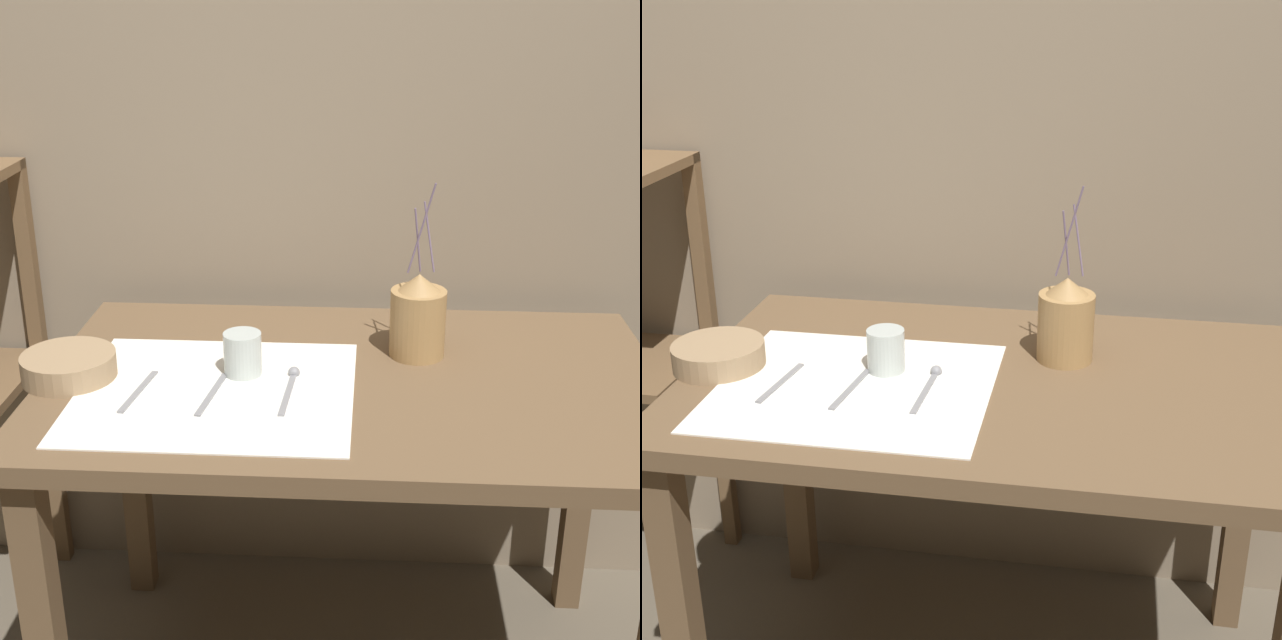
# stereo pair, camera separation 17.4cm
# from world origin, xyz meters

# --- Properties ---
(stone_wall_back) EXTENTS (7.00, 0.06, 2.40)m
(stone_wall_back) POSITION_xyz_m (0.00, 0.49, 1.20)
(stone_wall_back) COLOR gray
(stone_wall_back) RESTS_ON ground_plane
(wooden_table) EXTENTS (1.24, 0.77, 0.79)m
(wooden_table) POSITION_xyz_m (0.00, 0.00, 0.68)
(wooden_table) COLOR brown
(wooden_table) RESTS_ON ground_plane
(linen_cloth) EXTENTS (0.53, 0.48, 0.00)m
(linen_cloth) POSITION_xyz_m (-0.26, -0.08, 0.79)
(linen_cloth) COLOR white
(linen_cloth) RESTS_ON wooden_table
(pitcher_with_flowers) EXTENTS (0.12, 0.12, 0.37)m
(pitcher_with_flowers) POSITION_xyz_m (0.13, 0.12, 0.87)
(pitcher_with_flowers) COLOR #A87F4C
(pitcher_with_flowers) RESTS_ON wooden_table
(wooden_bowl) EXTENTS (0.19, 0.19, 0.05)m
(wooden_bowl) POSITION_xyz_m (-0.56, -0.04, 0.81)
(wooden_bowl) COLOR #9E7F5B
(wooden_bowl) RESTS_ON wooden_table
(glass_tumbler_near) EXTENTS (0.08, 0.08, 0.09)m
(glass_tumbler_near) POSITION_xyz_m (-0.22, -0.01, 0.84)
(glass_tumbler_near) COLOR #B7C1BC
(glass_tumbler_near) RESTS_ON wooden_table
(fork_inner) EXTENTS (0.04, 0.18, 0.00)m
(fork_inner) POSITION_xyz_m (-0.41, -0.10, 0.79)
(fork_inner) COLOR gray
(fork_inner) RESTS_ON wooden_table
(fork_outer) EXTENTS (0.03, 0.18, 0.00)m
(fork_outer) POSITION_xyz_m (-0.27, -0.11, 0.79)
(fork_outer) COLOR gray
(fork_outer) RESTS_ON wooden_table
(spoon_outer) EXTENTS (0.03, 0.19, 0.02)m
(spoon_outer) POSITION_xyz_m (-0.12, -0.04, 0.80)
(spoon_outer) COLOR gray
(spoon_outer) RESTS_ON wooden_table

